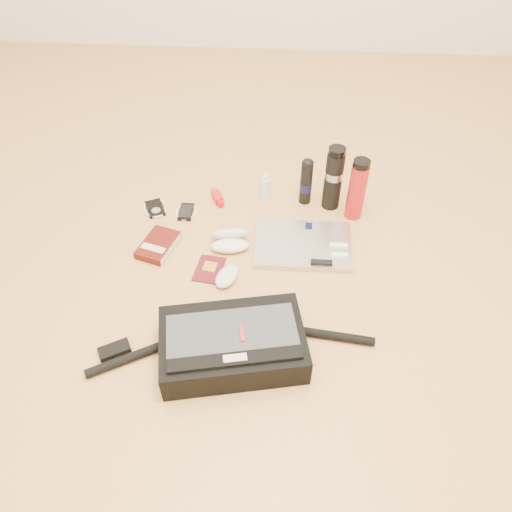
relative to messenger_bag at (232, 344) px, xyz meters
name	(u,v)px	position (x,y,z in m)	size (l,w,h in m)	color
ground	(254,286)	(0.05, 0.29, -0.06)	(4.00, 4.00, 0.00)	tan
messenger_bag	(232,344)	(0.00, 0.00, 0.00)	(0.90, 0.36, 0.13)	black
laptop	(303,245)	(0.22, 0.50, -0.04)	(0.37, 0.26, 0.04)	#B1B1B3
book	(158,245)	(-0.33, 0.46, -0.04)	(0.16, 0.20, 0.03)	#450F0B
passport	(209,269)	(-0.12, 0.36, -0.05)	(0.12, 0.15, 0.01)	#490F17
mouse	(227,276)	(-0.05, 0.31, -0.04)	(0.11, 0.14, 0.04)	silver
sunglasses_case	(230,240)	(-0.06, 0.49, -0.03)	(0.16, 0.14, 0.08)	silver
ipod	(155,208)	(-0.39, 0.69, -0.05)	(0.13, 0.13, 0.01)	black
phone	(186,212)	(-0.26, 0.67, -0.05)	(0.08, 0.11, 0.01)	black
inhaler	(217,197)	(-0.14, 0.77, -0.04)	(0.07, 0.12, 0.03)	red
spray_bottle	(265,188)	(0.06, 0.78, 0.00)	(0.04, 0.04, 0.13)	#B4DCF0
aerosol_can	(306,181)	(0.23, 0.78, 0.05)	(0.06, 0.06, 0.21)	black
thermos_black	(334,178)	(0.34, 0.76, 0.08)	(0.08, 0.08, 0.28)	black
thermos_red	(357,190)	(0.43, 0.70, 0.08)	(0.09, 0.09, 0.27)	#AD161B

